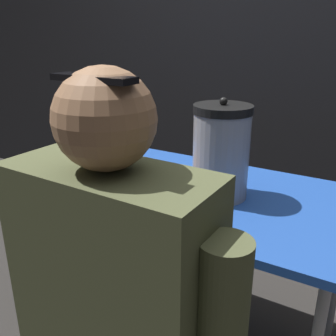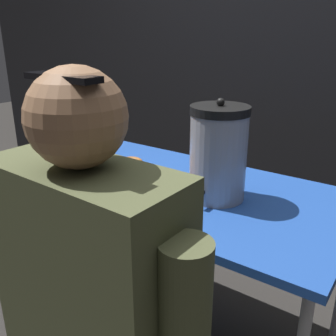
% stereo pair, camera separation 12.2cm
% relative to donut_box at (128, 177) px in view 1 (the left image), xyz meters
% --- Properties ---
extents(ground_plane, '(12.00, 12.00, 0.00)m').
position_rel_donut_box_xyz_m(ground_plane, '(0.19, 0.08, -0.74)').
color(ground_plane, '#2D2B28').
extents(back_wall, '(6.00, 0.11, 2.43)m').
position_rel_donut_box_xyz_m(back_wall, '(0.19, 1.32, 0.48)').
color(back_wall, black).
rests_on(back_wall, ground).
extents(folding_table, '(1.28, 0.69, 0.72)m').
position_rel_donut_box_xyz_m(folding_table, '(0.19, 0.08, -0.07)').
color(folding_table, '#1E479E').
rests_on(folding_table, ground).
extents(donut_box, '(0.43, 0.36, 0.05)m').
position_rel_donut_box_xyz_m(donut_box, '(0.00, 0.00, 0.00)').
color(donut_box, maroon).
rests_on(donut_box, folding_table).
extents(coffee_urn, '(0.20, 0.23, 0.36)m').
position_rel_donut_box_xyz_m(coffee_urn, '(0.36, 0.07, 0.14)').
color(coffee_urn, '#939399').
rests_on(coffee_urn, folding_table).
extents(cell_phone, '(0.07, 0.15, 0.01)m').
position_rel_donut_box_xyz_m(cell_phone, '(-0.29, -0.14, -0.02)').
color(cell_phone, black).
rests_on(cell_phone, folding_table).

